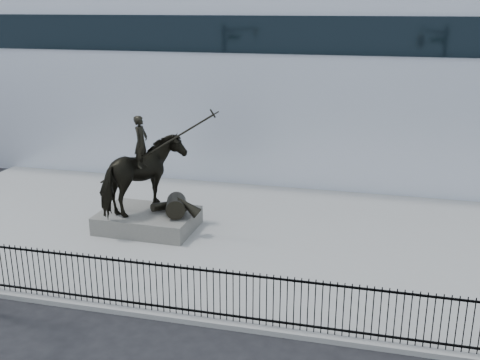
# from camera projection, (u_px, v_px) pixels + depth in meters

# --- Properties ---
(ground) EXTENTS (120.00, 120.00, 0.00)m
(ground) POSITION_uv_depth(u_px,v_px,m) (221.00, 353.00, 13.91)
(ground) COLOR black
(ground) RESTS_ON ground
(plaza) EXTENTS (30.00, 12.00, 0.15)m
(plaza) POSITION_uv_depth(u_px,v_px,m) (274.00, 240.00, 20.37)
(plaza) COLOR gray
(plaza) RESTS_ON ground
(building) EXTENTS (44.00, 14.00, 9.00)m
(building) POSITION_uv_depth(u_px,v_px,m) (319.00, 75.00, 31.08)
(building) COLOR silver
(building) RESTS_ON ground
(picket_fence) EXTENTS (22.10, 0.10, 1.50)m
(picket_fence) POSITION_uv_depth(u_px,v_px,m) (234.00, 296.00, 14.80)
(picket_fence) COLOR black
(picket_fence) RESTS_ON plaza
(statue_plinth) EXTENTS (3.60, 2.52, 0.66)m
(statue_plinth) POSITION_uv_depth(u_px,v_px,m) (148.00, 220.00, 21.12)
(statue_plinth) COLOR #585651
(statue_plinth) RESTS_ON plaza
(equestrian_statue) EXTENTS (4.54, 2.86, 3.84)m
(equestrian_statue) POSITION_uv_depth(u_px,v_px,m) (147.00, 177.00, 20.59)
(equestrian_statue) COLOR black
(equestrian_statue) RESTS_ON statue_plinth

